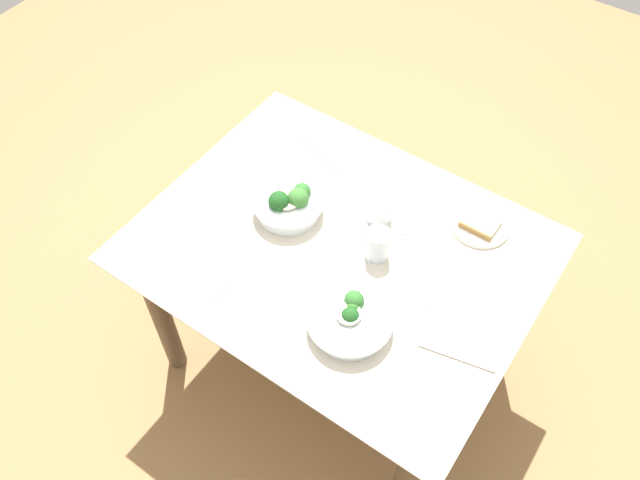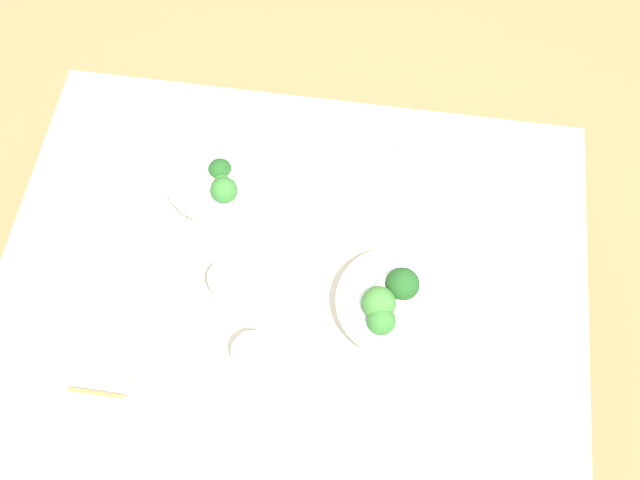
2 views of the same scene
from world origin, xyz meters
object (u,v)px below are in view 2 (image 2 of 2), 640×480
broccoli_bowl_near (222,178)px  napkin_folded_upper (80,226)px  broccoli_bowl_far (392,304)px  water_glass_side (254,357)px  fork_by_near_bowl (398,164)px  table_knife_left (420,455)px  bread_side_plate (93,419)px  table_knife_right (149,291)px  water_glass_center (230,287)px  fork_by_far_bowl (205,372)px

broccoli_bowl_near → napkin_folded_upper: size_ratio=1.13×
napkin_folded_upper → broccoli_bowl_far: bearing=171.7°
water_glass_side → napkin_folded_upper: size_ratio=0.36×
fork_by_near_bowl → table_knife_left: bearing=0.7°
bread_side_plate → broccoli_bowl_near: bearing=-104.8°
water_glass_side → table_knife_right: (0.24, -0.12, -0.04)m
broccoli_bowl_far → bread_side_plate: 0.61m
water_glass_center → table_knife_left: water_glass_center is taller
water_glass_side → table_knife_right: bearing=-26.0°
broccoli_bowl_far → fork_by_near_bowl: size_ratio=2.24×
broccoli_bowl_near → fork_by_near_bowl: bearing=-164.0°
water_glass_center → table_knife_right: 0.18m
fork_by_far_bowl → table_knife_left: bearing=-121.9°
broccoli_bowl_far → water_glass_side: (0.25, 0.14, -0.00)m
table_knife_right → fork_by_far_bowl: bearing=-172.0°
water_glass_side → water_glass_center: bearing=-61.4°
water_glass_center → table_knife_left: bearing=147.1°
fork_by_near_bowl → napkin_folded_upper: (0.66, 0.25, 0.00)m
broccoli_bowl_near → table_knife_right: broccoli_bowl_near is taller
bread_side_plate → water_glass_center: 0.35m
broccoli_bowl_near → water_glass_side: (-0.14, 0.38, 0.01)m
fork_by_near_bowl → table_knife_right: same height
water_glass_side → table_knife_left: bearing=158.4°
broccoli_bowl_near → water_glass_center: (-0.07, 0.25, 0.02)m
water_glass_center → table_knife_left: 0.48m
bread_side_plate → fork_by_near_bowl: bread_side_plate is taller
napkin_folded_upper → fork_by_far_bowl: bearing=140.3°
water_glass_side → fork_by_far_bowl: bearing=19.2°
broccoli_bowl_near → bread_side_plate: 0.55m
table_knife_left → table_knife_right: (0.57, -0.25, 0.00)m
broccoli_bowl_near → fork_by_far_bowl: broccoli_bowl_near is taller
water_glass_side → napkin_folded_upper: bearing=-29.6°
broccoli_bowl_far → bread_side_plate: (0.53, 0.29, -0.03)m
fork_by_far_bowl → napkin_folded_upper: bearing=31.6°
water_glass_center → water_glass_side: water_glass_center is taller
broccoli_bowl_far → napkin_folded_upper: 0.68m
bread_side_plate → napkin_folded_upper: bread_side_plate is taller
water_glass_center → fork_by_near_bowl: bearing=-130.0°
water_glass_center → fork_by_far_bowl: (0.02, 0.16, -0.05)m
fork_by_far_bowl → table_knife_left: same height
water_glass_side → table_knife_left: size_ratio=0.36×
broccoli_bowl_far → napkin_folded_upper: size_ratio=1.06×
water_glass_side → fork_by_near_bowl: (-0.23, -0.49, -0.04)m
broccoli_bowl_near → table_knife_left: size_ratio=1.14×
water_glass_center → table_knife_right: (0.17, 0.01, -0.05)m
broccoli_bowl_near → table_knife_left: broccoli_bowl_near is taller
fork_by_near_bowl → napkin_folded_upper: bearing=-77.5°
table_knife_left → fork_by_near_bowl: bearing=114.8°
water_glass_side → broccoli_bowl_far: bearing=-150.3°
bread_side_plate → table_knife_left: (-0.61, -0.02, -0.01)m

